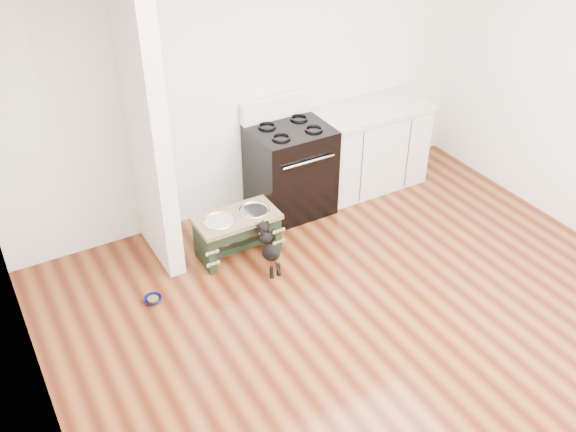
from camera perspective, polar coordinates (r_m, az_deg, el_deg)
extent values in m
plane|color=#44190C|center=(5.22, 9.87, -11.38)|extent=(5.00, 5.00, 0.00)
plane|color=silver|center=(6.24, -3.44, 12.03)|extent=(5.00, 0.00, 5.00)
plane|color=silver|center=(3.55, -21.64, -9.73)|extent=(0.00, 5.00, 5.00)
cube|color=silver|center=(5.50, -12.58, 8.16)|extent=(0.15, 0.80, 2.70)
cube|color=black|center=(6.46, 0.20, 4.11)|extent=(0.76, 0.65, 0.92)
cube|color=black|center=(6.26, 1.62, 2.41)|extent=(0.58, 0.02, 0.50)
cylinder|color=silver|center=(6.07, 1.86, 4.82)|extent=(0.56, 0.02, 0.02)
cube|color=white|center=(6.41, -1.04, 9.60)|extent=(0.76, 0.08, 0.22)
torus|color=black|center=(6.05, -0.61, 7.01)|extent=(0.18, 0.18, 0.02)
torus|color=black|center=(6.21, 2.31, 7.75)|extent=(0.18, 0.18, 0.02)
torus|color=black|center=(6.27, -1.88, 8.01)|extent=(0.18, 0.18, 0.02)
torus|color=black|center=(6.43, 0.98, 8.70)|extent=(0.18, 0.18, 0.02)
cube|color=silver|center=(6.97, 7.13, 5.94)|extent=(1.20, 0.60, 0.86)
cube|color=#B8AD9D|center=(6.77, 7.40, 9.35)|extent=(1.24, 0.64, 0.05)
cube|color=black|center=(6.98, 8.16, 2.30)|extent=(1.20, 0.06, 0.10)
cube|color=black|center=(5.87, -7.46, -2.77)|extent=(0.06, 0.37, 0.38)
cube|color=black|center=(6.09, -1.68, -0.92)|extent=(0.06, 0.37, 0.38)
cube|color=black|center=(5.77, -3.84, -1.54)|extent=(0.61, 0.03, 0.09)
cube|color=black|center=(6.05, -4.46, -2.80)|extent=(0.61, 0.06, 0.06)
cube|color=brown|center=(5.85, -4.60, -0.16)|extent=(0.77, 0.41, 0.04)
cylinder|color=silver|center=(5.79, -6.19, -0.64)|extent=(0.26, 0.26, 0.05)
cylinder|color=silver|center=(5.92, -3.05, 0.33)|extent=(0.26, 0.26, 0.05)
torus|color=silver|center=(5.78, -6.20, -0.43)|extent=(0.30, 0.30, 0.02)
torus|color=silver|center=(5.90, -3.06, 0.54)|extent=(0.30, 0.30, 0.02)
cylinder|color=black|center=(5.75, -1.48, -4.99)|extent=(0.03, 0.03, 0.12)
cylinder|color=black|center=(5.78, -0.84, -4.77)|extent=(0.03, 0.03, 0.12)
sphere|color=black|center=(5.77, -1.43, -5.40)|extent=(0.04, 0.04, 0.04)
sphere|color=black|center=(5.80, -0.79, -5.17)|extent=(0.04, 0.04, 0.04)
ellipsoid|color=black|center=(5.72, -1.54, -3.29)|extent=(0.13, 0.31, 0.28)
sphere|color=black|center=(5.73, -2.03, -1.89)|extent=(0.13, 0.13, 0.13)
sphere|color=black|center=(5.70, -2.22, -1.02)|extent=(0.11, 0.11, 0.11)
sphere|color=black|center=(5.74, -2.88, -0.76)|extent=(0.04, 0.04, 0.04)
sphere|color=black|center=(5.77, -2.25, -0.56)|extent=(0.04, 0.04, 0.04)
cylinder|color=black|center=(5.69, -0.94, -4.64)|extent=(0.02, 0.09, 0.10)
torus|color=#D13D6D|center=(5.72, -2.14, -1.44)|extent=(0.10, 0.07, 0.09)
imported|color=#0B0F4F|center=(5.63, -11.91, -7.28)|extent=(0.20, 0.20, 0.05)
cylinder|color=#582F19|center=(5.63, -11.92, -7.25)|extent=(0.10, 0.10, 0.02)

